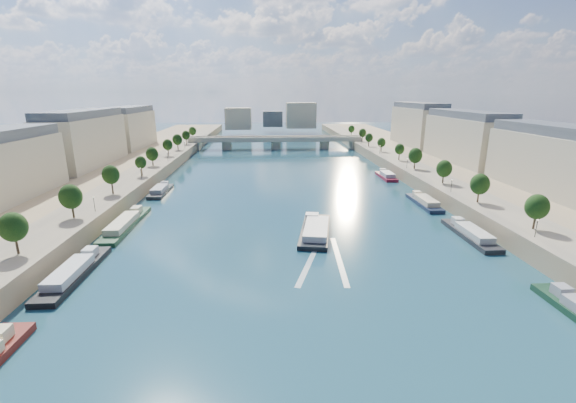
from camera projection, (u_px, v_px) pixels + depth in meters
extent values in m
plane|color=#0C2738|center=(285.00, 197.00, 136.21)|extent=(700.00, 700.00, 0.00)
cube|color=#9E8460|center=(75.00, 194.00, 131.60)|extent=(44.00, 520.00, 5.00)
cube|color=#9E8460|center=(483.00, 188.00, 139.46)|extent=(44.00, 520.00, 5.00)
cube|color=gray|center=(119.00, 186.00, 131.72)|extent=(14.00, 520.00, 0.10)
cube|color=gray|center=(444.00, 181.00, 137.95)|extent=(14.00, 520.00, 0.10)
cylinder|color=#382B1E|center=(21.00, 245.00, 75.62)|extent=(0.50, 0.50, 3.82)
ellipsoid|color=black|center=(17.00, 228.00, 74.64)|extent=(4.80, 4.80, 5.52)
cylinder|color=#382B1E|center=(78.00, 209.00, 98.67)|extent=(0.50, 0.50, 3.82)
ellipsoid|color=black|center=(76.00, 196.00, 97.69)|extent=(4.80, 4.80, 5.52)
cylinder|color=#382B1E|center=(113.00, 187.00, 121.71)|extent=(0.50, 0.50, 3.82)
ellipsoid|color=black|center=(112.00, 176.00, 120.73)|extent=(4.80, 4.80, 5.52)
cylinder|color=#382B1E|center=(137.00, 172.00, 144.76)|extent=(0.50, 0.50, 3.82)
ellipsoid|color=black|center=(136.00, 163.00, 143.78)|extent=(4.80, 4.80, 5.52)
cylinder|color=#382B1E|center=(155.00, 161.00, 167.80)|extent=(0.50, 0.50, 3.82)
ellipsoid|color=black|center=(154.00, 153.00, 166.82)|extent=(4.80, 4.80, 5.52)
cylinder|color=#382B1E|center=(168.00, 153.00, 190.85)|extent=(0.50, 0.50, 3.82)
ellipsoid|color=black|center=(168.00, 146.00, 189.87)|extent=(4.80, 4.80, 5.52)
cylinder|color=#382B1E|center=(179.00, 146.00, 213.89)|extent=(0.50, 0.50, 3.82)
ellipsoid|color=black|center=(178.00, 140.00, 212.91)|extent=(4.80, 4.80, 5.52)
cylinder|color=#382B1E|center=(187.00, 141.00, 236.94)|extent=(0.50, 0.50, 3.82)
ellipsoid|color=black|center=(187.00, 135.00, 235.96)|extent=(4.80, 4.80, 5.52)
cylinder|color=#382B1E|center=(194.00, 137.00, 259.99)|extent=(0.50, 0.50, 3.82)
ellipsoid|color=black|center=(194.00, 131.00, 259.00)|extent=(4.80, 4.80, 5.52)
cylinder|color=#382B1E|center=(532.00, 222.00, 89.32)|extent=(0.50, 0.50, 3.82)
ellipsoid|color=black|center=(535.00, 207.00, 88.33)|extent=(4.80, 4.80, 5.52)
cylinder|color=#382B1E|center=(477.00, 195.00, 112.36)|extent=(0.50, 0.50, 3.82)
ellipsoid|color=black|center=(479.00, 183.00, 111.38)|extent=(4.80, 4.80, 5.52)
cylinder|color=#382B1E|center=(441.00, 178.00, 135.41)|extent=(0.50, 0.50, 3.82)
ellipsoid|color=black|center=(442.00, 168.00, 134.42)|extent=(4.80, 4.80, 5.52)
cylinder|color=#382B1E|center=(416.00, 165.00, 158.45)|extent=(0.50, 0.50, 3.82)
ellipsoid|color=black|center=(416.00, 157.00, 157.47)|extent=(4.80, 4.80, 5.52)
cylinder|color=#382B1E|center=(396.00, 156.00, 181.50)|extent=(0.50, 0.50, 3.82)
ellipsoid|color=black|center=(397.00, 148.00, 180.51)|extent=(4.80, 4.80, 5.52)
cylinder|color=#382B1E|center=(382.00, 149.00, 204.54)|extent=(0.50, 0.50, 3.82)
ellipsoid|color=black|center=(382.00, 142.00, 203.56)|extent=(4.80, 4.80, 5.52)
cylinder|color=#382B1E|center=(370.00, 143.00, 227.59)|extent=(0.50, 0.50, 3.82)
ellipsoid|color=black|center=(370.00, 137.00, 226.60)|extent=(4.80, 4.80, 5.52)
cylinder|color=#382B1E|center=(360.00, 138.00, 250.63)|extent=(0.50, 0.50, 3.82)
ellipsoid|color=black|center=(361.00, 133.00, 249.65)|extent=(4.80, 4.80, 5.52)
cylinder|color=#382B1E|center=(352.00, 134.00, 273.68)|extent=(0.50, 0.50, 3.82)
ellipsoid|color=black|center=(353.00, 129.00, 272.69)|extent=(4.80, 4.80, 5.52)
cylinder|color=black|center=(94.00, 205.00, 102.62)|extent=(0.14, 0.14, 4.00)
sphere|color=#FFE5B2|center=(93.00, 197.00, 102.05)|extent=(0.36, 0.36, 0.36)
cylinder|color=black|center=(141.00, 174.00, 141.03)|extent=(0.14, 0.14, 4.00)
sphere|color=#FFE5B2|center=(140.00, 168.00, 140.46)|extent=(0.36, 0.36, 0.36)
cylinder|color=black|center=(168.00, 156.00, 179.44)|extent=(0.14, 0.14, 4.00)
sphere|color=#FFE5B2|center=(167.00, 152.00, 178.86)|extent=(0.36, 0.36, 0.36)
cylinder|color=black|center=(185.00, 145.00, 217.85)|extent=(0.14, 0.14, 4.00)
sphere|color=#FFE5B2|center=(184.00, 141.00, 217.27)|extent=(0.36, 0.36, 0.36)
cylinder|color=black|center=(536.00, 229.00, 84.35)|extent=(0.14, 0.14, 4.00)
sphere|color=#FFE5B2|center=(538.00, 220.00, 83.78)|extent=(0.36, 0.36, 0.36)
cylinder|color=black|center=(451.00, 186.00, 122.76)|extent=(0.14, 0.14, 4.00)
sphere|color=#FFE5B2|center=(452.00, 180.00, 122.19)|extent=(0.36, 0.36, 0.36)
cylinder|color=black|center=(407.00, 164.00, 161.17)|extent=(0.14, 0.14, 4.00)
sphere|color=#FFE5B2|center=(407.00, 159.00, 160.60)|extent=(0.36, 0.36, 0.36)
cylinder|color=black|center=(380.00, 150.00, 199.58)|extent=(0.14, 0.14, 4.00)
sphere|color=#FFE5B2|center=(380.00, 146.00, 199.00)|extent=(0.36, 0.36, 0.36)
cylinder|color=black|center=(361.00, 141.00, 237.99)|extent=(0.14, 0.14, 4.00)
sphere|color=#FFE5B2|center=(361.00, 137.00, 237.41)|extent=(0.36, 0.36, 0.36)
cube|color=#C0B593|center=(85.00, 142.00, 166.83)|extent=(16.00, 52.00, 20.00)
cube|color=#474C54|center=(81.00, 115.00, 163.65)|extent=(14.72, 50.44, 3.20)
cube|color=#C0B593|center=(130.00, 130.00, 222.52)|extent=(16.00, 52.00, 20.00)
cube|color=#474C54|center=(128.00, 109.00, 219.35)|extent=(14.72, 50.44, 3.20)
cube|color=#C0B593|center=(558.00, 161.00, 120.43)|extent=(16.00, 52.00, 20.00)
cube|color=#474C54|center=(566.00, 124.00, 117.25)|extent=(14.72, 50.44, 3.20)
cube|color=#C0B593|center=(466.00, 140.00, 176.12)|extent=(16.00, 52.00, 20.00)
cube|color=#474C54|center=(469.00, 114.00, 172.94)|extent=(14.72, 50.44, 3.20)
cube|color=#C0B593|center=(418.00, 128.00, 231.81)|extent=(16.00, 52.00, 20.00)
cube|color=#474C54|center=(419.00, 108.00, 228.63)|extent=(14.72, 50.44, 3.20)
cube|color=#C0B593|center=(238.00, 118.00, 332.39)|extent=(22.00, 18.00, 18.00)
cube|color=#C0B593|center=(301.00, 115.00, 344.45)|extent=(26.00, 20.00, 22.00)
cube|color=#474C54|center=(273.00, 119.00, 358.58)|extent=(18.00, 16.00, 14.00)
cube|color=#C1B79E|center=(276.00, 139.00, 251.06)|extent=(112.00, 11.00, 2.20)
cube|color=#C1B79E|center=(276.00, 138.00, 245.84)|extent=(112.00, 0.80, 0.90)
cube|color=#C1B79E|center=(276.00, 136.00, 255.45)|extent=(112.00, 0.80, 0.90)
cylinder|color=#C1B79E|center=(227.00, 145.00, 250.32)|extent=(6.40, 6.40, 5.00)
cylinder|color=#C1B79E|center=(276.00, 145.00, 252.07)|extent=(6.40, 6.40, 5.00)
cylinder|color=#C1B79E|center=(324.00, 145.00, 253.82)|extent=(6.40, 6.40, 5.00)
cube|color=#C1B79E|center=(196.00, 146.00, 249.23)|extent=(6.00, 12.00, 5.00)
cube|color=#C1B79E|center=(354.00, 144.00, 254.91)|extent=(6.00, 12.00, 5.00)
cube|color=black|center=(315.00, 232.00, 101.76)|extent=(11.59, 25.93, 1.79)
cube|color=silver|center=(316.00, 228.00, 99.37)|extent=(8.73, 17.07, 1.61)
cube|color=silver|center=(312.00, 217.00, 108.48)|extent=(4.06, 3.61, 1.80)
cube|color=silver|center=(310.00, 260.00, 85.34)|extent=(8.95, 25.16, 0.04)
cube|color=silver|center=(339.00, 259.00, 85.69)|extent=(2.78, 26.02, 0.04)
cube|color=beige|center=(0.00, 334.00, 55.84)|extent=(2.50, 2.58, 1.80)
cube|color=black|center=(75.00, 275.00, 77.88)|extent=(5.00, 25.11, 1.80)
cube|color=silver|center=(69.00, 272.00, 75.48)|extent=(4.10, 13.81, 1.60)
cube|color=silver|center=(90.00, 252.00, 84.61)|extent=(2.50, 3.01, 1.80)
cube|color=#1A4125|center=(126.00, 226.00, 106.56)|extent=(5.00, 30.52, 1.80)
cube|color=beige|center=(122.00, 223.00, 103.75)|extent=(4.10, 16.78, 1.60)
cube|color=beige|center=(136.00, 210.00, 114.86)|extent=(2.50, 3.66, 1.80)
cube|color=#262629|center=(161.00, 192.00, 142.03)|extent=(5.00, 19.71, 1.80)
cube|color=gray|center=(159.00, 189.00, 140.05)|extent=(4.10, 10.84, 1.60)
cube|color=gray|center=(165.00, 184.00, 147.21)|extent=(2.50, 2.37, 1.80)
cube|color=gray|center=(562.00, 290.00, 68.12)|extent=(2.50, 2.61, 1.80)
cube|color=#252527|center=(470.00, 236.00, 98.82)|extent=(5.00, 22.86, 1.80)
cube|color=beige|center=(474.00, 232.00, 96.60)|extent=(4.10, 12.57, 1.60)
cube|color=beige|center=(458.00, 221.00, 104.91)|extent=(2.50, 2.74, 1.80)
cube|color=#1A243A|center=(424.00, 204.00, 127.35)|extent=(5.00, 21.12, 1.80)
cube|color=beige|center=(426.00, 200.00, 125.26)|extent=(4.10, 11.62, 1.60)
cube|color=beige|center=(417.00, 194.00, 132.94)|extent=(2.50, 2.53, 1.80)
cube|color=maroon|center=(386.00, 177.00, 167.11)|extent=(5.00, 17.73, 1.80)
cube|color=#AAAEB6|center=(387.00, 174.00, 165.29)|extent=(4.10, 9.75, 1.60)
cube|color=#AAAEB6|center=(383.00, 171.00, 171.73)|extent=(2.50, 2.13, 1.80)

